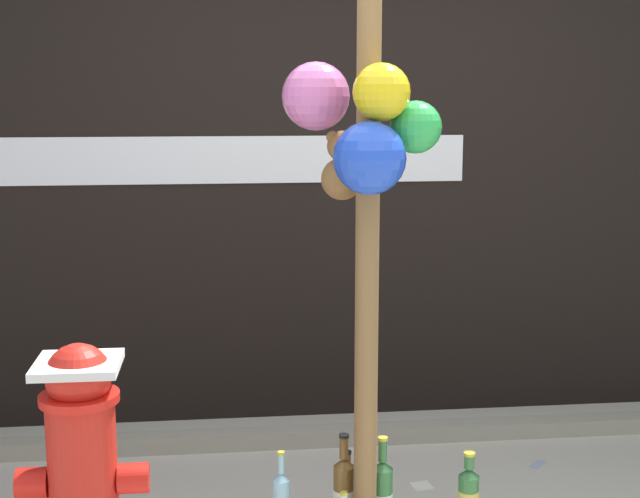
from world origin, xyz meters
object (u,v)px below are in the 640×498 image
Objects in this scene: memorial_post at (362,75)px; bottle_3 at (344,497)px; bottle_5 at (347,495)px; fire_hydrant at (82,456)px.

memorial_post is 7.13× the size of bottle_3.
bottle_5 is (-0.01, 0.23, -1.64)m from memorial_post.
bottle_3 is at bearing -104.23° from bottle_5.
fire_hydrant is 1.07m from bottle_5.
bottle_3 is (0.95, 0.15, -0.27)m from fire_hydrant.
memorial_post reaches higher than fire_hydrant.
fire_hydrant is 1.00m from bottle_3.
bottle_3 is (-0.04, 0.10, -1.58)m from memorial_post.
fire_hydrant reaches higher than bottle_3.
bottle_3 is at bearing 113.57° from memorial_post.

